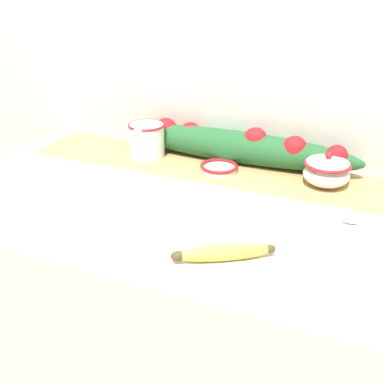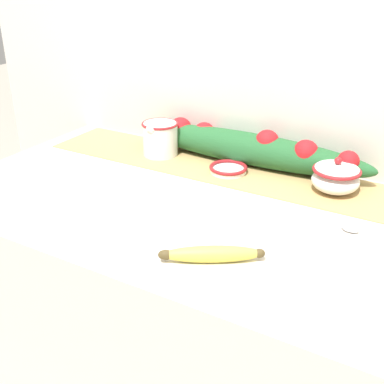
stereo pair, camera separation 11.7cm
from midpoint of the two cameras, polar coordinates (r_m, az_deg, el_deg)
name	(u,v)px [view 1 (the left image)]	position (r m, az deg, el deg)	size (l,w,h in m)	color
countertop	(197,341)	(1.49, -1.80, -17.29)	(1.37, 0.73, 0.92)	beige
back_wall	(248,64)	(1.48, 4.36, 14.85)	(2.17, 0.04, 2.40)	silver
table_runner	(229,170)	(1.43, 2.01, 2.62)	(1.26, 0.23, 0.00)	tan
cream_pitcher	(147,139)	(1.52, -7.57, 6.22)	(0.11, 0.13, 0.11)	white
sugar_bowl	(327,171)	(1.34, 13.30, 2.40)	(0.13, 0.13, 0.10)	white
small_dish	(219,167)	(1.41, 0.85, 2.88)	(0.11, 0.11, 0.02)	white
banana	(224,252)	(0.99, 0.39, -7.28)	(0.20, 0.14, 0.04)	#DBCC4C
spoon	(344,220)	(1.18, 14.93, -3.26)	(0.17, 0.03, 0.01)	#B7B7BC
poinsettia_garland	(236,145)	(1.47, 3.01, 5.53)	(0.75, 0.11, 0.11)	#235B2D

